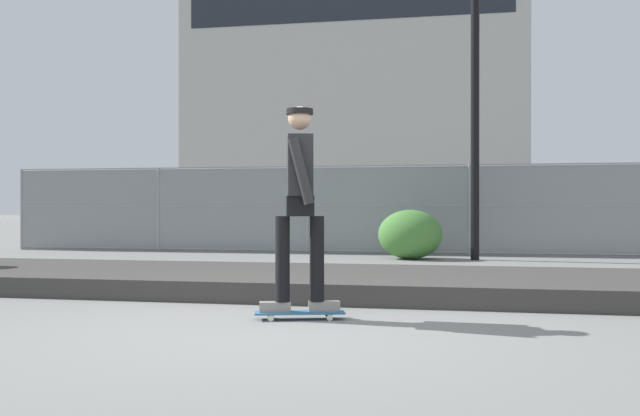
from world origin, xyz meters
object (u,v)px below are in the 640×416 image
skater (300,194)px  street_lamp (475,9)px  shrub_left (410,234)px  skateboard (300,313)px  parked_car_near (297,213)px

skater → street_lamp: (1.67, 7.32, 3.55)m
shrub_left → skateboard: bearing=-93.7°
skateboard → shrub_left: shrub_left is taller
skateboard → street_lamp: bearing=77.1°
skateboard → parked_car_near: parked_car_near is taller
skateboard → street_lamp: 8.81m
street_lamp → parked_car_near: bearing=139.9°
street_lamp → shrub_left: street_lamp is taller
parked_car_near → skater: bearing=-76.8°
skater → parked_car_near: skater is taller
skater → shrub_left: skater is taller
shrub_left → street_lamp: bearing=1.7°
skateboard → skater: (0.00, 0.00, 1.06)m
street_lamp → parked_car_near: 6.73m
parked_car_near → shrub_left: parked_car_near is taller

